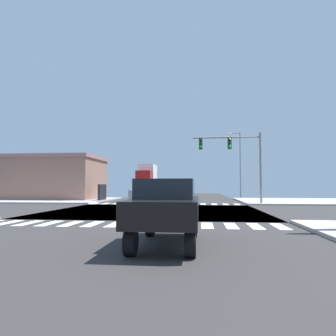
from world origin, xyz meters
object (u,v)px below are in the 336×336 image
Objects in this scene: bank_building at (37,178)px; sedan_nearside_1 at (167,206)px; box_truck_crossing_1 at (147,179)px; sedan_queued_2 at (158,193)px; street_lamp at (239,159)px; traffic_signal_mast at (234,152)px; sedan_trailing_3 at (166,189)px.

bank_building reaches higher than sedan_nearside_1.
sedan_nearside_1 is 0.60× the size of box_truck_crossing_1.
sedan_queued_2 is at bearing 98.91° from sedan_nearside_1.
street_lamp is 14.07m from box_truck_crossing_1.
box_truck_crossing_1 is at bearing 100.82° from sedan_nearside_1.
traffic_signal_mast is at bearing 121.35° from box_truck_crossing_1.
sedan_nearside_1 is 15.32m from sedan_queued_2.
sedan_queued_2 is at bearing 102.15° from box_truck_crossing_1.
traffic_signal_mast is 19.33m from sedan_trailing_3.
sedan_trailing_3 is at bearing 159.75° from street_lamp.
sedan_trailing_3 is at bearing 114.79° from traffic_signal_mast.
sedan_nearside_1 is at bearing 100.82° from box_truck_crossing_1.
traffic_signal_mast reaches higher than bank_building.
sedan_nearside_1 is 37.31m from box_truck_crossing_1.
sedan_nearside_1 and sedan_trailing_3 have the same top height.
sedan_nearside_1 is at bearing 8.91° from sedan_queued_2.
sedan_queued_2 is 20.79m from sedan_trailing_3.
sedan_trailing_3 is at bearing 165.88° from box_truck_crossing_1.
bank_building is 3.82× the size of sedan_queued_2.
box_truck_crossing_1 is (-10.97, 18.00, -2.13)m from traffic_signal_mast.
street_lamp reaches higher than sedan_queued_2.
bank_building reaches higher than box_truck_crossing_1.
bank_building is 17.64m from sedan_trailing_3.
sedan_nearside_1 is (18.19, -25.47, -1.43)m from bank_building.
sedan_queued_2 is at bearing -151.24° from traffic_signal_mast.
street_lamp is 2.02× the size of sedan_trailing_3.
sedan_queued_2 is (4.63, -21.48, -1.45)m from box_truck_crossing_1.
sedan_nearside_1 is at bearing 96.36° from sedan_trailing_3.
sedan_trailing_3 is at bearing 96.36° from sedan_nearside_1.
bank_building is (-24.28, -6.67, -2.61)m from street_lamp.
street_lamp is 19.42m from sedan_queued_2.
sedan_nearside_1 is at bearing -54.48° from bank_building.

